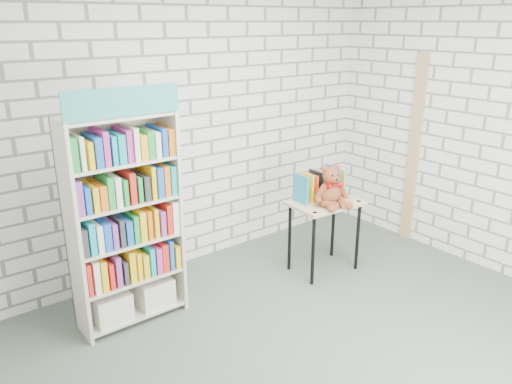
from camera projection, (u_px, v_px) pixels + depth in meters
ground at (331, 348)px, 3.89m from camera, size 4.50×4.50×0.00m
room_shell at (345, 122)px, 3.31m from camera, size 4.52×4.02×2.81m
bookshelf at (125, 220)px, 4.01m from camera, size 0.88×0.34×1.98m
display_table at (325, 211)px, 4.93m from camera, size 0.72×0.53×0.74m
table_books at (319, 185)px, 4.94m from camera, size 0.49×0.25×0.28m
teddy_bear at (332, 190)px, 4.75m from camera, size 0.36×0.35×0.39m
door_trim at (414, 151)px, 5.55m from camera, size 0.05×0.12×2.10m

